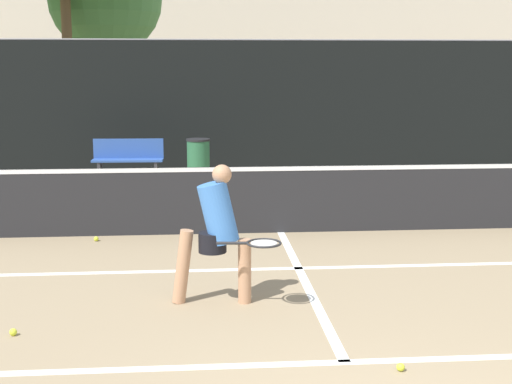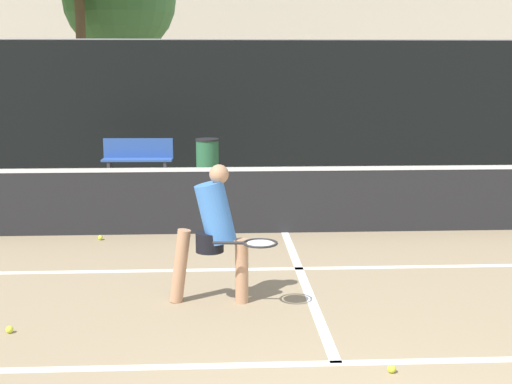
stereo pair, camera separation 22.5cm
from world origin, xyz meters
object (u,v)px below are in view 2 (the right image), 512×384
(player_practicing, at_px, (214,229))
(parked_car, at_px, (402,130))
(trash_bin, at_px, (207,160))
(courtside_bench, at_px, (138,158))

(player_practicing, distance_m, parked_car, 13.29)
(player_practicing, distance_m, trash_bin, 7.43)
(parked_car, bearing_deg, player_practicing, -112.41)
(trash_bin, distance_m, parked_car, 7.16)
(player_practicing, height_order, parked_car, player_practicing)
(player_practicing, relative_size, parked_car, 0.34)
(player_practicing, distance_m, courtside_bench, 7.82)
(player_practicing, height_order, courtside_bench, player_practicing)
(courtside_bench, distance_m, trash_bin, 1.44)
(courtside_bench, xyz_separation_m, trash_bin, (1.43, -0.23, -0.02))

